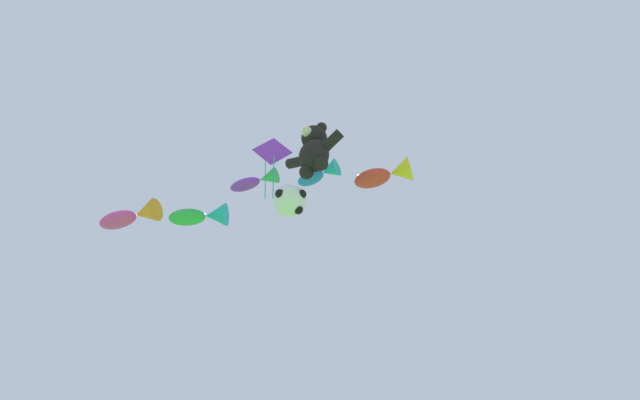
% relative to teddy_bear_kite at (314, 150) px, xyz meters
% --- Properties ---
extents(teddy_bear_kite, '(2.14, 0.94, 2.17)m').
position_rel_teddy_bear_kite_xyz_m(teddy_bear_kite, '(0.00, 0.00, 0.00)').
color(teddy_bear_kite, black).
extents(soccer_ball_kite, '(1.06, 1.06, 0.98)m').
position_rel_teddy_bear_kite_xyz_m(soccer_ball_kite, '(-0.82, -0.04, -1.78)').
color(soccer_ball_kite, white).
extents(fish_kite_crimson, '(2.03, 1.29, 0.83)m').
position_rel_teddy_bear_kite_xyz_m(fish_kite_crimson, '(1.16, 2.38, 0.22)').
color(fish_kite_crimson, red).
extents(fish_kite_cobalt, '(1.58, 0.77, 0.63)m').
position_rel_teddy_bear_kite_xyz_m(fish_kite_cobalt, '(-0.83, 1.42, 0.74)').
color(fish_kite_cobalt, blue).
extents(fish_kite_violet, '(1.91, 1.01, 0.59)m').
position_rel_teddy_bear_kite_xyz_m(fish_kite_violet, '(-3.09, 0.62, 1.22)').
color(fish_kite_violet, purple).
extents(fish_kite_emerald, '(2.17, 1.74, 0.83)m').
position_rel_teddy_bear_kite_xyz_m(fish_kite_emerald, '(-5.16, 0.12, 0.28)').
color(fish_kite_emerald, green).
extents(fish_kite_magenta, '(2.53, 1.47, 0.86)m').
position_rel_teddy_bear_kite_xyz_m(fish_kite_magenta, '(-7.50, -1.23, 0.61)').
color(fish_kite_magenta, '#E53F9E').
extents(diamond_kite, '(1.06, 0.98, 3.14)m').
position_rel_teddy_bear_kite_xyz_m(diamond_kite, '(-1.93, 0.12, 1.34)').
color(diamond_kite, purple).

